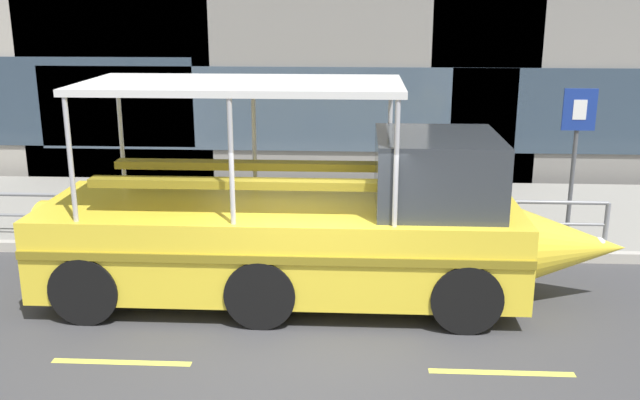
{
  "coord_description": "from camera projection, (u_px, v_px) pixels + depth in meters",
  "views": [
    {
      "loc": [
        0.58,
        -8.96,
        4.46
      ],
      "look_at": [
        -0.03,
        2.26,
        1.3
      ],
      "focal_mm": 40.01,
      "sensor_mm": 36.0,
      "label": 1
    }
  ],
  "objects": [
    {
      "name": "duck_tour_boat",
      "position": [
        315.0,
        229.0,
        10.83
      ],
      "size": [
        8.92,
        2.49,
        3.33
      ],
      "color": "yellow",
      "rests_on": "ground_plane"
    },
    {
      "name": "lane_centreline",
      "position": [
        309.0,
        367.0,
        8.97
      ],
      "size": [
        25.8,
        0.12,
        0.01
      ],
      "color": "#DBD64C",
      "rests_on": "ground_plane"
    },
    {
      "name": "curb_guardrail",
      "position": [
        289.0,
        211.0,
        13.01
      ],
      "size": [
        11.49,
        0.09,
        0.84
      ],
      "color": "gray",
      "rests_on": "sidewalk"
    },
    {
      "name": "curb_edge",
      "position": [
        324.0,
        252.0,
        12.82
      ],
      "size": [
        32.0,
        0.18,
        0.18
      ],
      "primitive_type": "cube",
      "color": "#B2ADA3",
      "rests_on": "ground_plane"
    },
    {
      "name": "parking_sign",
      "position": [
        576.0,
        137.0,
        13.03
      ],
      "size": [
        0.6,
        0.12,
        2.75
      ],
      "color": "#4C4F54",
      "rests_on": "sidewalk"
    },
    {
      "name": "pedestrian_near_bow",
      "position": [
        503.0,
        184.0,
        13.27
      ],
      "size": [
        0.27,
        0.44,
        1.61
      ],
      "color": "black",
      "rests_on": "sidewalk"
    },
    {
      "name": "sidewalk",
      "position": [
        330.0,
        212.0,
        15.21
      ],
      "size": [
        32.0,
        4.8,
        0.18
      ],
      "primitive_type": "cube",
      "color": "gray",
      "rests_on": "ground_plane"
    },
    {
      "name": "ground_plane",
      "position": [
        314.0,
        334.0,
        9.86
      ],
      "size": [
        120.0,
        120.0,
        0.0
      ],
      "primitive_type": "plane",
      "color": "#3D3D3F"
    }
  ]
}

